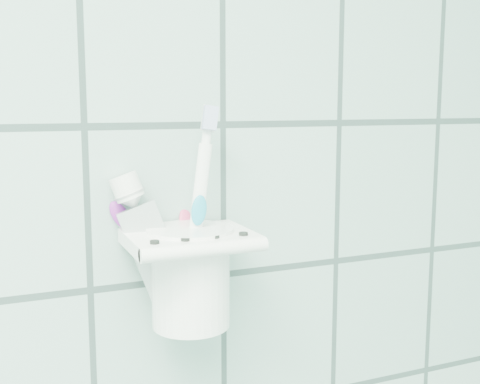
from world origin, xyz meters
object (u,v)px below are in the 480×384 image
(cup, at_px, (191,273))
(toothbrush_orange, at_px, (184,213))
(toothbrush_pink, at_px, (181,201))
(toothbrush_blue, at_px, (181,221))
(toothpaste_tube, at_px, (177,231))
(holder_bracket, at_px, (189,241))

(cup, relative_size, toothbrush_orange, 0.47)
(toothbrush_pink, xyz_separation_m, toothbrush_orange, (-0.00, -0.02, -0.01))
(toothbrush_blue, xyz_separation_m, toothpaste_tube, (-0.00, 0.00, -0.01))
(toothbrush_blue, bearing_deg, toothpaste_tube, 159.48)
(cup, bearing_deg, toothbrush_orange, -155.05)
(holder_bracket, xyz_separation_m, toothbrush_pink, (-0.00, 0.02, 0.03))
(cup, height_order, toothpaste_tube, toothpaste_tube)
(toothbrush_orange, distance_m, toothpaste_tube, 0.02)
(toothbrush_pink, distance_m, toothbrush_blue, 0.02)
(toothbrush_orange, bearing_deg, toothpaste_tube, 119.03)
(toothpaste_tube, bearing_deg, toothbrush_orange, -66.29)
(toothbrush_blue, distance_m, toothbrush_orange, 0.01)
(cup, relative_size, toothbrush_pink, 0.45)
(cup, height_order, toothbrush_orange, toothbrush_orange)
(holder_bracket, distance_m, toothbrush_pink, 0.04)
(cup, distance_m, toothbrush_pink, 0.07)
(holder_bracket, bearing_deg, toothbrush_pink, 94.65)
(holder_bracket, bearing_deg, toothpaste_tube, 125.22)
(cup, relative_size, toothpaste_tube, 0.61)
(toothbrush_orange, bearing_deg, toothbrush_pink, 92.50)
(holder_bracket, relative_size, toothbrush_blue, 0.64)
(toothbrush_pink, height_order, toothbrush_blue, toothbrush_pink)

